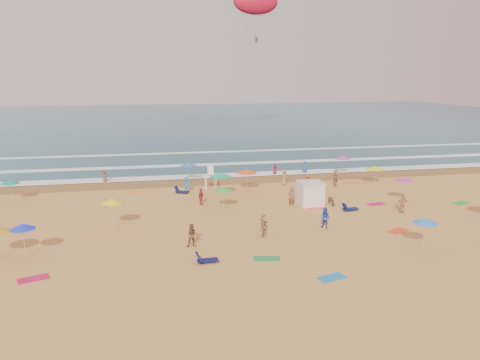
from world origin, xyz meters
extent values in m
plane|color=gold|center=(0.00, 0.00, 0.00)|extent=(220.00, 220.00, 0.00)
cube|color=#0C4756|center=(0.00, 84.00, 0.00)|extent=(220.00, 140.00, 0.18)
plane|color=olive|center=(0.00, 12.50, 0.01)|extent=(220.00, 220.00, 0.00)
cube|color=white|center=(0.00, 15.00, 0.10)|extent=(200.00, 2.20, 0.05)
cube|color=white|center=(0.00, 22.00, 0.10)|extent=(200.00, 1.60, 0.05)
cube|color=white|center=(0.00, 32.00, 0.10)|extent=(200.00, 1.20, 0.05)
cube|color=silver|center=(4.97, 1.22, 1.00)|extent=(2.00, 2.00, 2.00)
cube|color=silver|center=(4.97, 1.22, 2.06)|extent=(2.20, 2.20, 0.12)
imported|color=black|center=(6.87, 0.92, 0.43)|extent=(0.67, 1.66, 0.85)
cone|color=#12956D|center=(-21.81, 7.39, 1.96)|extent=(1.67, 1.67, 0.35)
cone|color=#E03195|center=(12.88, 12.50, 2.20)|extent=(1.88, 1.88, 0.35)
cone|color=blue|center=(-5.02, 12.50, 2.03)|extent=(1.81, 1.81, 0.35)
cone|color=green|center=(-3.00, 1.01, 1.94)|extent=(1.68, 1.68, 0.35)
cone|color=#1933D9|center=(-17.20, -7.45, 2.19)|extent=(1.57, 1.57, 0.35)
cone|color=#15AF74|center=(-2.61, 5.34, 2.25)|extent=(2.03, 2.03, 0.35)
cone|color=#2F7BD4|center=(8.61, -10.96, 2.08)|extent=(1.62, 1.62, 0.35)
cone|color=yellow|center=(-12.03, -2.76, 2.32)|extent=(1.73, 1.73, 0.35)
cone|color=#CB2D93|center=(13.43, 0.12, 2.29)|extent=(1.56, 1.56, 0.35)
cone|color=#FF4D1A|center=(0.28, 6.89, 2.18)|extent=(2.06, 2.06, 0.35)
cone|color=yellow|center=(14.30, 7.30, 1.90)|extent=(2.02, 2.02, 0.35)
cube|color=#0E1249|center=(-5.86, -10.31, 0.17)|extent=(1.34, 0.65, 0.34)
cube|color=#0E1947|center=(7.75, -1.28, 0.17)|extent=(1.37, 0.75, 0.34)
cube|color=#101651|center=(-6.11, 7.71, 0.17)|extent=(1.42, 1.01, 0.34)
cube|color=#C41847|center=(-16.04, -10.74, 0.01)|extent=(1.89, 1.37, 0.03)
cube|color=#1F2EC6|center=(-12.58, 4.73, 0.01)|extent=(1.87, 1.28, 0.03)
cube|color=green|center=(-2.06, -10.40, 0.01)|extent=(1.82, 1.14, 0.03)
cube|color=orange|center=(-10.46, 8.99, 0.01)|extent=(1.75, 0.97, 0.03)
cube|color=#F83A6D|center=(5.16, 0.08, 0.01)|extent=(1.75, 0.95, 0.03)
cube|color=#C8194C|center=(10.94, 0.27, 0.01)|extent=(1.84, 1.20, 0.03)
cube|color=#1D7EB6|center=(0.93, -13.92, 0.01)|extent=(1.88, 1.33, 0.03)
cube|color=green|center=(18.76, -0.91, 0.01)|extent=(1.90, 1.44, 0.03)
cube|color=#EF3F1A|center=(9.01, -7.03, 0.01)|extent=(1.90, 1.52, 0.03)
cube|color=#D56832|center=(12.41, 8.83, 0.01)|extent=(1.85, 1.24, 0.03)
imported|color=#CF333C|center=(6.68, 6.96, 0.79)|extent=(1.07, 1.17, 1.58)
imported|color=#2746BA|center=(3.82, -5.36, 0.83)|extent=(0.99, 1.02, 1.65)
imported|color=#A97B4E|center=(4.91, 9.32, 0.84)|extent=(0.76, 0.95, 1.68)
imported|color=#BD2F4A|center=(-4.74, 3.17, 0.76)|extent=(0.81, 0.95, 1.53)
imported|color=brown|center=(-6.51, -7.34, 0.82)|extent=(0.80, 0.62, 1.64)
imported|color=brown|center=(-14.03, 14.14, 0.61)|extent=(0.74, 0.95, 1.72)
imported|color=brown|center=(3.17, 1.14, 0.85)|extent=(0.74, 0.64, 1.70)
imported|color=#235EA3|center=(9.00, 14.49, 0.62)|extent=(0.71, 0.55, 1.74)
imported|color=#B67454|center=(10.05, 7.66, 0.85)|extent=(1.05, 1.65, 1.70)
imported|color=#2871BB|center=(-5.66, 7.81, 0.80)|extent=(1.15, 0.82, 1.61)
imported|color=tan|center=(-1.25, -6.19, 0.83)|extent=(0.98, 1.60, 1.65)
imported|color=tan|center=(11.81, -2.73, 0.82)|extent=(1.00, 0.51, 1.64)
imported|color=#C23055|center=(5.30, 14.26, 0.55)|extent=(0.81, 0.64, 1.60)
ellipsoid|color=red|center=(11.81, 53.58, 25.07)|extent=(8.63, 3.02, 4.75)
cube|color=#3F3326|center=(11.81, 52.58, 18.07)|extent=(0.40, 0.30, 0.90)
camera|label=1|loc=(-9.17, -37.61, 11.48)|focal=35.00mm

